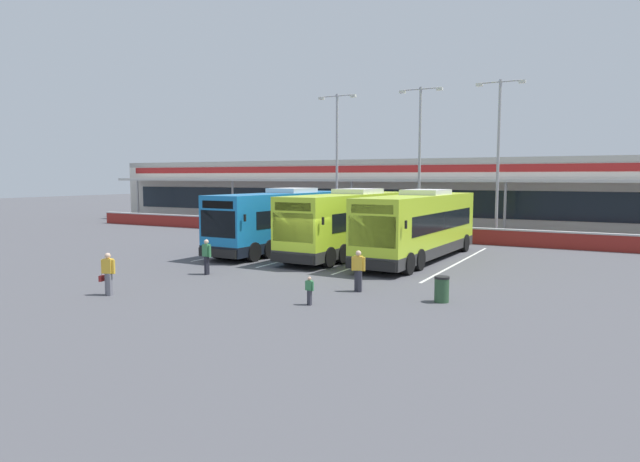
{
  "coord_description": "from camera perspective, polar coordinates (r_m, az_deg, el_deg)",
  "views": [
    {
      "loc": [
        13.55,
        -22.79,
        4.48
      ],
      "look_at": [
        -0.4,
        3.0,
        1.6
      ],
      "focal_mm": 31.09,
      "sensor_mm": 36.0,
      "label": 1
    }
  ],
  "objects": [
    {
      "name": "ground_plane",
      "position": [
        26.89,
        -2.3,
        -3.98
      ],
      "size": [
        200.0,
        200.0,
        0.0
      ],
      "primitive_type": "plane",
      "color": "#4C4C51"
    },
    {
      "name": "terminal_building",
      "position": [
        51.54,
        13.18,
        3.83
      ],
      "size": [
        70.0,
        13.0,
        6.0
      ],
      "color": "beige",
      "rests_on": "ground"
    },
    {
      "name": "red_barrier_wall",
      "position": [
        39.87,
        8.4,
        -0.1
      ],
      "size": [
        60.0,
        0.4,
        1.1
      ],
      "color": "maroon",
      "rests_on": "ground"
    },
    {
      "name": "coach_bus_leftmost",
      "position": [
        33.77,
        -3.77,
        1.02
      ],
      "size": [
        3.22,
        12.23,
        3.78
      ],
      "color": "#1972B7",
      "rests_on": "ground"
    },
    {
      "name": "coach_bus_left_centre",
      "position": [
        31.79,
        3.14,
        0.74
      ],
      "size": [
        3.22,
        12.23,
        3.78
      ],
      "color": "#B7DB2D",
      "rests_on": "ground"
    },
    {
      "name": "coach_bus_centre",
      "position": [
        30.25,
        10.18,
        0.41
      ],
      "size": [
        3.22,
        12.23,
        3.78
      ],
      "color": "#B7DB2D",
      "rests_on": "ground"
    },
    {
      "name": "bay_stripe_far_west",
      "position": [
        35.26,
        -6.13,
        -1.72
      ],
      "size": [
        0.14,
        13.0,
        0.01
      ],
      "primitive_type": "cube",
      "color": "silver",
      "rests_on": "ground"
    },
    {
      "name": "bay_stripe_west",
      "position": [
        33.08,
        -0.12,
        -2.17
      ],
      "size": [
        0.14,
        13.0,
        0.01
      ],
      "primitive_type": "cube",
      "color": "silver",
      "rests_on": "ground"
    },
    {
      "name": "bay_stripe_mid_west",
      "position": [
        31.31,
        6.66,
        -2.65
      ],
      "size": [
        0.14,
        13.0,
        0.01
      ],
      "primitive_type": "cube",
      "color": "silver",
      "rests_on": "ground"
    },
    {
      "name": "bay_stripe_centre",
      "position": [
        30.03,
        14.13,
        -3.13
      ],
      "size": [
        0.14,
        13.0,
        0.01
      ],
      "primitive_type": "cube",
      "color": "silver",
      "rests_on": "ground"
    },
    {
      "name": "pedestrian_with_handbag",
      "position": [
        22.49,
        -20.99,
        -4.03
      ],
      "size": [
        0.65,
        0.37,
        1.62
      ],
      "color": "slate",
      "rests_on": "ground"
    },
    {
      "name": "pedestrian_in_dark_coat",
      "position": [
        25.96,
        -11.6,
        -2.49
      ],
      "size": [
        0.54,
        0.35,
        1.62
      ],
      "color": "black",
      "rests_on": "ground"
    },
    {
      "name": "pedestrian_child",
      "position": [
        19.48,
        -1.09,
        -6.06
      ],
      "size": [
        0.33,
        0.2,
        1.0
      ],
      "color": "#33333D",
      "rests_on": "ground"
    },
    {
      "name": "pedestrian_near_bin",
      "position": [
        21.71,
        3.97,
        -3.97
      ],
      "size": [
        0.54,
        0.29,
        1.62
      ],
      "color": "#33333D",
      "rests_on": "ground"
    },
    {
      "name": "lamp_post_west",
      "position": [
        44.65,
        1.76,
        7.93
      ],
      "size": [
        3.24,
        0.28,
        11.0
      ],
      "color": "#9E9EA3",
      "rests_on": "ground"
    },
    {
      "name": "lamp_post_centre",
      "position": [
        41.84,
        10.22,
        8.0
      ],
      "size": [
        3.24,
        0.28,
        11.0
      ],
      "color": "#9E9EA3",
      "rests_on": "ground"
    },
    {
      "name": "lamp_post_east",
      "position": [
        39.99,
        17.89,
        7.93
      ],
      "size": [
        3.24,
        0.28,
        11.0
      ],
      "color": "#9E9EA3",
      "rests_on": "ground"
    },
    {
      "name": "litter_bin",
      "position": [
        20.4,
        12.42,
        -5.87
      ],
      "size": [
        0.54,
        0.54,
        0.93
      ],
      "color": "#2D5133",
      "rests_on": "ground"
    }
  ]
}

